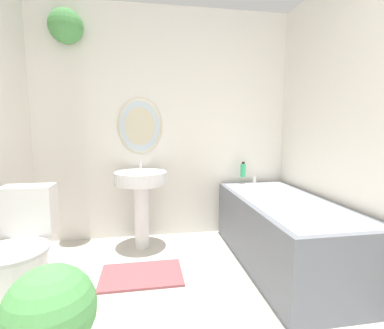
# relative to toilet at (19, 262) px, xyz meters

# --- Properties ---
(wall_back) EXTENTS (2.77, 0.31, 2.40)m
(wall_back) POSITION_rel_toilet_xyz_m (0.98, 1.11, 0.96)
(wall_back) COLOR silver
(wall_back) RESTS_ON ground_plane
(toilet) EXTENTS (0.43, 0.60, 0.77)m
(toilet) POSITION_rel_toilet_xyz_m (0.00, 0.00, 0.00)
(toilet) COLOR white
(toilet) RESTS_ON ground_plane
(pedestal_sink) EXTENTS (0.50, 0.50, 0.86)m
(pedestal_sink) POSITION_rel_toilet_xyz_m (0.78, 0.80, 0.27)
(pedestal_sink) COLOR white
(pedestal_sink) RESTS_ON ground_plane
(bathtub) EXTENTS (0.73, 1.58, 0.65)m
(bathtub) POSITION_rel_toilet_xyz_m (1.99, 0.26, -0.01)
(bathtub) COLOR slate
(bathtub) RESTS_ON ground_plane
(shampoo_bottle) EXTENTS (0.06, 0.06, 0.16)m
(shampoo_bottle) POSITION_rel_toilet_xyz_m (1.87, 0.98, 0.41)
(shampoo_bottle) COLOR #38B275
(shampoo_bottle) RESTS_ON bathtub
(potted_plant) EXTENTS (0.41, 0.41, 0.56)m
(potted_plant) POSITION_rel_toilet_xyz_m (0.39, -0.62, -0.00)
(potted_plant) COLOR silver
(potted_plant) RESTS_ON ground_plane
(bath_mat) EXTENTS (0.64, 0.41, 0.02)m
(bath_mat) POSITION_rel_toilet_xyz_m (0.78, 0.25, -0.30)
(bath_mat) COLOR #934C51
(bath_mat) RESTS_ON ground_plane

